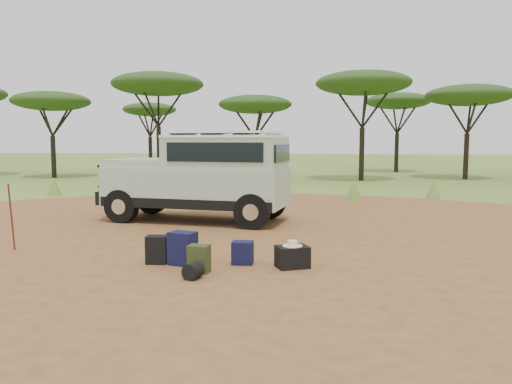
# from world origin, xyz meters

# --- Properties ---
(ground) EXTENTS (140.00, 140.00, 0.00)m
(ground) POSITION_xyz_m (0.00, 0.00, 0.00)
(ground) COLOR #567A2B
(ground) RESTS_ON ground
(dirt_clearing) EXTENTS (23.00, 23.00, 0.01)m
(dirt_clearing) POSITION_xyz_m (0.00, 0.00, 0.00)
(dirt_clearing) COLOR olive
(dirt_clearing) RESTS_ON ground
(grass_fringe) EXTENTS (36.60, 1.60, 0.90)m
(grass_fringe) POSITION_xyz_m (0.12, 8.67, 0.40)
(grass_fringe) COLOR #567A2B
(grass_fringe) RESTS_ON ground
(acacia_treeline) EXTENTS (46.70, 13.20, 6.26)m
(acacia_treeline) POSITION_xyz_m (0.75, 19.81, 4.87)
(acacia_treeline) COLOR black
(acacia_treeline) RESTS_ON ground
(safari_vehicle) EXTENTS (5.34, 2.74, 2.48)m
(safari_vehicle) POSITION_xyz_m (-1.48, 3.10, 1.20)
(safari_vehicle) COLOR #A8BEA2
(safari_vehicle) RESTS_ON ground
(walking_staff) EXTENTS (0.17, 0.33, 1.40)m
(walking_staff) POSITION_xyz_m (-4.40, -1.15, 0.70)
(walking_staff) COLOR #612617
(walking_staff) RESTS_ON ground
(backpack_black) EXTENTS (0.40, 0.31, 0.52)m
(backpack_black) POSITION_xyz_m (-1.18, -1.72, 0.26)
(backpack_black) COLOR black
(backpack_black) RESTS_ON ground
(backpack_navy) EXTENTS (0.54, 0.45, 0.61)m
(backpack_navy) POSITION_xyz_m (-0.69, -1.76, 0.30)
(backpack_navy) COLOR #13153C
(backpack_navy) RESTS_ON ground
(backpack_olive) EXTENTS (0.38, 0.30, 0.48)m
(backpack_olive) POSITION_xyz_m (-0.27, -2.24, 0.24)
(backpack_olive) COLOR #2D3C1B
(backpack_olive) RESTS_ON ground
(duffel_navy) EXTENTS (0.38, 0.29, 0.42)m
(duffel_navy) POSITION_xyz_m (0.38, -1.57, 0.21)
(duffel_navy) COLOR #13153C
(duffel_navy) RESTS_ON ground
(hard_case) EXTENTS (0.66, 0.58, 0.39)m
(hard_case) POSITION_xyz_m (1.29, -1.71, 0.20)
(hard_case) COLOR black
(hard_case) RESTS_ON ground
(stuff_sack) EXTENTS (0.34, 0.34, 0.27)m
(stuff_sack) POSITION_xyz_m (-0.27, -2.64, 0.14)
(stuff_sack) COLOR black
(stuff_sack) RESTS_ON ground
(safari_hat) EXTENTS (0.35, 0.35, 0.10)m
(safari_hat) POSITION_xyz_m (1.29, -1.71, 0.43)
(safari_hat) COLOR beige
(safari_hat) RESTS_ON hard_case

